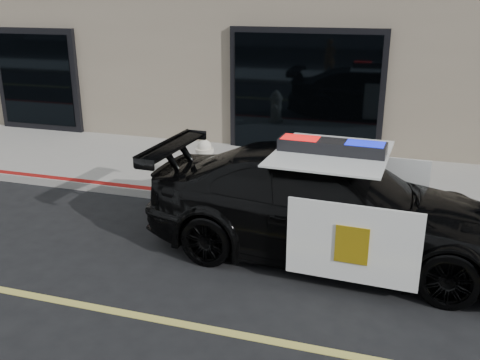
% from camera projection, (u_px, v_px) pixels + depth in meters
% --- Properties ---
extents(ground, '(120.00, 120.00, 0.00)m').
position_uv_depth(ground, '(268.00, 341.00, 5.75)').
color(ground, black).
rests_on(ground, ground).
extents(sidewalk_n, '(60.00, 3.50, 0.15)m').
position_uv_depth(sidewalk_n, '(336.00, 181.00, 10.45)').
color(sidewalk_n, gray).
rests_on(sidewalk_n, ground).
extents(police_car, '(2.62, 5.33, 1.68)m').
position_uv_depth(police_car, '(329.00, 205.00, 7.44)').
color(police_car, black).
rests_on(police_car, ground).
extents(fire_hydrant, '(0.40, 0.56, 0.89)m').
position_uv_depth(fire_hydrant, '(205.00, 164.00, 9.89)').
color(fire_hydrant, silver).
rests_on(fire_hydrant, sidewalk_n).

